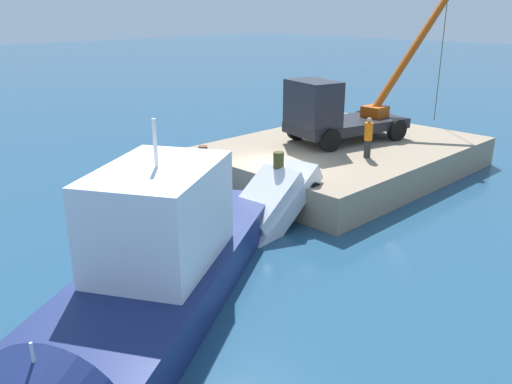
# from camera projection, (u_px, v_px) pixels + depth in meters

# --- Properties ---
(ground) EXTENTS (200.00, 200.00, 0.00)m
(ground) POSITION_uv_depth(u_px,v_px,m) (268.00, 196.00, 21.67)
(ground) COLOR navy
(dock) EXTENTS (12.31, 8.87, 1.34)m
(dock) POSITION_uv_depth(u_px,v_px,m) (342.00, 157.00, 24.70)
(dock) COLOR gray
(dock) RESTS_ON ground
(crane_truck) EXTENTS (9.75, 3.89, 6.61)m
(crane_truck) POSITION_uv_depth(u_px,v_px,m) (337.00, 111.00, 24.33)
(crane_truck) COLOR black
(crane_truck) RESTS_ON dock
(dock_worker) EXTENTS (0.34, 0.34, 1.68)m
(dock_worker) POSITION_uv_depth(u_px,v_px,m) (368.00, 137.00, 21.96)
(dock_worker) COLOR #2C2C2C
(dock_worker) RESTS_ON dock
(salvaged_car) EXTENTS (4.33, 2.38, 3.10)m
(salvaged_car) POSITION_uv_depth(u_px,v_px,m) (266.00, 209.00, 18.40)
(salvaged_car) COLOR silver
(salvaged_car) RESTS_ON ground
(moored_yacht) EXTENTS (14.72, 10.73, 6.25)m
(moored_yacht) POSITION_uv_depth(u_px,v_px,m) (114.00, 335.00, 11.55)
(moored_yacht) COLOR navy
(moored_yacht) RESTS_ON ground
(piling_near) EXTENTS (0.37, 0.37, 2.01)m
(piling_near) POSITION_uv_depth(u_px,v_px,m) (204.00, 170.00, 21.66)
(piling_near) COLOR brown
(piling_near) RESTS_ON ground
(piling_mid) EXTENTS (0.38, 0.38, 2.49)m
(piling_mid) POSITION_uv_depth(u_px,v_px,m) (278.00, 186.00, 18.99)
(piling_mid) COLOR #4D4A1F
(piling_mid) RESTS_ON ground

